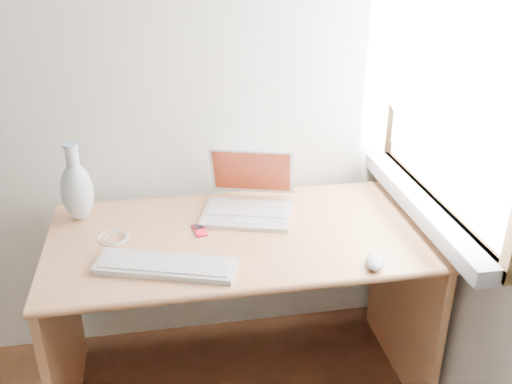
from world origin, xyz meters
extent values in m
cube|color=white|center=(1.75, 1.30, 1.32)|extent=(0.01, 0.90, 1.00)
cube|color=gray|center=(1.69, 1.30, 0.79)|extent=(0.10, 0.96, 0.06)
cube|color=white|center=(1.67, 1.30, 1.35)|extent=(0.02, 0.84, 0.92)
cube|color=tan|center=(1.03, 1.34, 0.70)|extent=(1.36, 0.68, 0.03)
cube|color=tan|center=(0.37, 1.34, 0.34)|extent=(0.03, 0.64, 0.69)
cube|color=tan|center=(1.69, 1.34, 0.34)|extent=(0.03, 0.64, 0.69)
cube|color=tan|center=(1.03, 1.67, 0.46)|extent=(1.30, 0.03, 0.45)
cube|color=silver|center=(1.07, 1.46, 0.72)|extent=(0.38, 0.31, 0.02)
cube|color=white|center=(1.07, 1.46, 0.73)|extent=(0.32, 0.21, 0.00)
cube|color=silver|center=(1.07, 1.58, 0.83)|extent=(0.34, 0.17, 0.21)
cube|color=#8C320F|center=(1.07, 1.58, 0.83)|extent=(0.31, 0.15, 0.18)
cube|color=silver|center=(0.76, 1.16, 0.73)|extent=(0.47, 0.27, 0.02)
cube|color=white|center=(0.76, 1.16, 0.74)|extent=(0.43, 0.23, 0.00)
ellipsoid|color=silver|center=(1.43, 1.05, 0.73)|extent=(0.09, 0.11, 0.04)
cube|color=red|center=(0.89, 1.38, 0.72)|extent=(0.06, 0.10, 0.01)
cube|color=black|center=(0.89, 1.38, 0.72)|extent=(0.04, 0.04, 0.00)
torus|color=silver|center=(0.58, 1.38, 0.72)|extent=(0.13, 0.13, 0.01)
cube|color=silver|center=(0.82, 1.19, 0.72)|extent=(0.04, 0.09, 0.01)
ellipsoid|color=silver|center=(0.46, 1.55, 0.83)|extent=(0.12, 0.12, 0.22)
cylinder|color=silver|center=(0.46, 1.55, 0.96)|extent=(0.05, 0.05, 0.09)
cylinder|color=#8DBAE2|center=(0.46, 1.55, 1.01)|extent=(0.05, 0.05, 0.01)
camera|label=1|loc=(0.78, -0.41, 1.73)|focal=40.00mm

